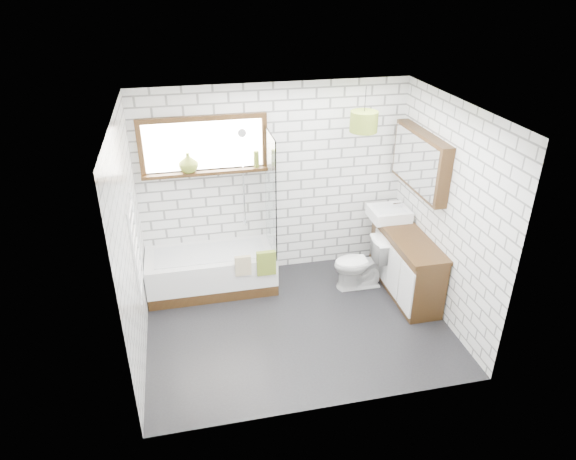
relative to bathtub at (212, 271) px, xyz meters
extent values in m
cube|color=black|center=(0.89, -0.95, -0.26)|extent=(3.40, 2.60, 0.01)
cube|color=white|center=(0.89, -0.95, 2.25)|extent=(3.40, 2.60, 0.01)
cube|color=white|center=(0.89, 0.36, 0.99)|extent=(3.40, 0.01, 2.50)
cube|color=white|center=(0.89, -2.25, 0.99)|extent=(3.40, 0.01, 2.50)
cube|color=white|center=(-0.81, -0.95, 0.99)|extent=(0.01, 2.60, 2.50)
cube|color=white|center=(2.60, -0.95, 0.99)|extent=(0.01, 2.60, 2.50)
cube|color=black|center=(0.04, 0.31, 1.54)|extent=(1.52, 0.16, 0.68)
cube|color=white|center=(-0.77, -0.95, 0.94)|extent=(0.06, 0.52, 1.00)
cube|color=black|center=(2.51, -0.35, 1.39)|extent=(0.16, 1.20, 0.70)
cylinder|color=silver|center=(0.49, 0.31, 1.09)|extent=(0.02, 0.02, 1.30)
cube|color=white|center=(0.00, 0.00, 0.00)|extent=(1.59, 0.70, 0.52)
cube|color=white|center=(0.78, 0.00, 1.01)|extent=(0.02, 0.72, 1.50)
cube|color=olive|center=(0.65, -0.35, 0.24)|extent=(0.23, 0.06, 0.32)
cube|color=tan|center=(0.36, -0.35, 0.24)|extent=(0.20, 0.05, 0.25)
cube|color=black|center=(2.37, -0.58, 0.14)|extent=(0.45, 1.38, 0.79)
cube|color=white|center=(2.31, -0.08, 0.60)|extent=(0.49, 0.43, 0.14)
cylinder|color=silver|center=(2.47, -0.08, 0.66)|extent=(0.04, 0.04, 0.16)
imported|color=white|center=(1.85, -0.36, 0.08)|extent=(0.38, 0.66, 0.67)
imported|color=olive|center=(-0.16, 0.28, 1.34)|extent=(0.27, 0.27, 0.24)
imported|color=black|center=(-0.16, 0.28, 1.31)|extent=(0.21, 0.21, 0.17)
cylinder|color=olive|center=(0.66, 0.28, 1.32)|extent=(0.07, 0.07, 0.20)
cylinder|color=olive|center=(1.87, -0.11, 1.84)|extent=(0.32, 0.32, 0.24)
camera|label=1|loc=(-0.23, -5.61, 3.46)|focal=32.00mm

